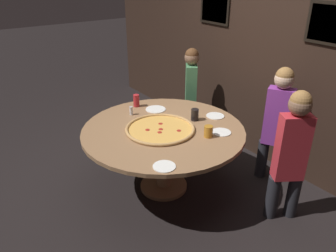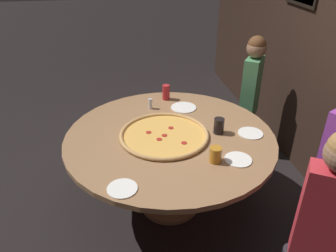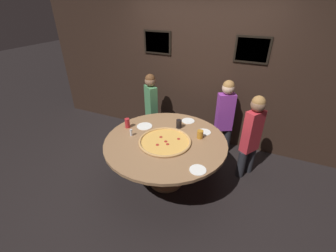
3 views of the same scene
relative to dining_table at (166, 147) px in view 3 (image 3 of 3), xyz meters
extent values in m
plane|color=black|center=(0.00, 0.00, -0.62)|extent=(24.00, 24.00, 0.00)
cube|color=black|center=(0.00, 1.44, 0.68)|extent=(6.40, 0.06, 2.60)
cube|color=black|center=(-0.80, 1.39, 1.13)|extent=(0.52, 0.02, 0.40)
cube|color=#B2A893|center=(-0.80, 1.39, 1.13)|extent=(0.46, 0.01, 0.34)
cube|color=black|center=(0.80, 1.39, 1.13)|extent=(0.52, 0.02, 0.40)
cube|color=#B2A893|center=(0.80, 1.39, 1.13)|extent=(0.46, 0.01, 0.34)
cylinder|color=#936B47|center=(0.00, 0.00, 0.10)|extent=(1.67, 1.67, 0.04)
cylinder|color=#936B47|center=(0.00, 0.00, -0.27)|extent=(0.16, 0.16, 0.70)
cylinder|color=#936B47|center=(0.00, 0.00, -0.60)|extent=(0.52, 0.52, 0.04)
cylinder|color=#E5A84C|center=(0.01, -0.05, 0.13)|extent=(0.67, 0.67, 0.01)
torus|color=tan|center=(0.01, -0.05, 0.14)|extent=(0.71, 0.71, 0.03)
cylinder|color=#A8281E|center=(0.07, -0.10, 0.13)|extent=(0.04, 0.04, 0.00)
cylinder|color=#A8281E|center=(0.03, -0.05, 0.13)|extent=(0.04, 0.04, 0.00)
cylinder|color=#A8281E|center=(-0.04, -0.17, 0.13)|extent=(0.04, 0.04, 0.00)
cylinder|color=#A8281E|center=(-0.08, 0.02, 0.13)|extent=(0.04, 0.04, 0.00)
cylinder|color=#A8281E|center=(0.16, 0.08, 0.13)|extent=(0.04, 0.04, 0.00)
cylinder|color=#BC7A23|center=(0.41, 0.25, 0.18)|extent=(0.09, 0.09, 0.11)
cylinder|color=black|center=(0.04, 0.39, 0.18)|extent=(0.08, 0.08, 0.13)
cylinder|color=#B22328|center=(-0.66, 0.08, 0.19)|extent=(0.07, 0.07, 0.15)
cylinder|color=white|center=(0.42, 0.41, 0.12)|extent=(0.19, 0.19, 0.01)
cylinder|color=white|center=(0.59, -0.41, 0.12)|extent=(0.19, 0.19, 0.01)
cylinder|color=white|center=(0.10, 0.64, 0.12)|extent=(0.20, 0.20, 0.01)
cylinder|color=white|center=(-0.45, 0.21, 0.12)|extent=(0.23, 0.23, 0.01)
cylinder|color=silver|center=(-0.49, -0.09, 0.16)|extent=(0.04, 0.04, 0.08)
cylinder|color=#B7B7BC|center=(-0.49, -0.09, 0.21)|extent=(0.04, 0.04, 0.01)
cylinder|color=#232328|center=(-0.68, 0.94, -0.40)|extent=(0.17, 0.17, 0.45)
cylinder|color=#232328|center=(-0.84, 1.06, -0.40)|extent=(0.17, 0.17, 0.45)
cube|color=#4C8C59|center=(-0.76, 1.00, 0.14)|extent=(0.30, 0.28, 0.63)
sphere|color=#8C664C|center=(-0.76, 1.00, 0.55)|extent=(0.19, 0.19, 0.19)
sphere|color=brown|center=(-0.76, 1.00, 0.59)|extent=(0.18, 0.18, 0.18)
cylinder|color=#232328|center=(1.11, 0.76, -0.39)|extent=(0.17, 0.17, 0.46)
cylinder|color=#232328|center=(1.00, 0.58, -0.39)|extent=(0.17, 0.17, 0.46)
cube|color=red|center=(1.06, 0.67, 0.16)|extent=(0.27, 0.31, 0.64)
sphere|color=#8C664C|center=(1.06, 0.67, 0.57)|extent=(0.20, 0.20, 0.20)
sphere|color=#9E703D|center=(1.06, 0.67, 0.61)|extent=(0.18, 0.18, 0.18)
cylinder|color=#232328|center=(0.67, 1.16, -0.39)|extent=(0.17, 0.17, 0.46)
cylinder|color=#232328|center=(0.48, 1.06, -0.39)|extent=(0.17, 0.17, 0.46)
cube|color=purple|center=(0.57, 1.11, 0.16)|extent=(0.31, 0.26, 0.64)
sphere|color=beige|center=(0.57, 1.11, 0.58)|extent=(0.20, 0.20, 0.20)
sphere|color=#9E703D|center=(0.57, 1.11, 0.62)|extent=(0.18, 0.18, 0.18)
camera|label=1|loc=(2.46, -1.74, 1.62)|focal=35.00mm
camera|label=2|loc=(2.20, -0.40, 1.48)|focal=35.00mm
camera|label=3|loc=(1.09, -2.33, 1.81)|focal=24.00mm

